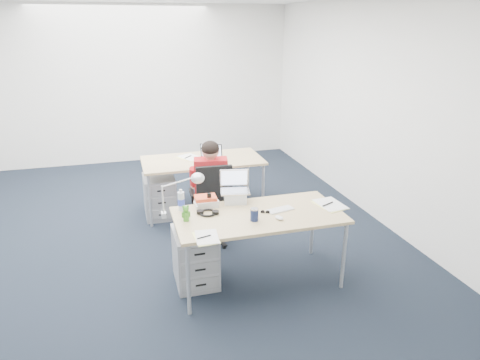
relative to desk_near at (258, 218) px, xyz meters
name	(u,v)px	position (x,y,z in m)	size (l,w,h in m)	color
floor	(146,246)	(-1.03, 1.03, -0.68)	(7.00, 7.00, 0.00)	black
room	(134,99)	(-1.03, 1.03, 1.03)	(6.02, 7.02, 2.80)	white
desk_near	(258,218)	(0.00, 0.00, 0.00)	(1.60, 0.80, 0.73)	tan
desk_far	(203,163)	(-0.17, 1.89, 0.00)	(1.60, 0.80, 0.73)	tan
office_chair	(213,218)	(-0.24, 0.97, -0.41)	(0.66, 0.66, 0.98)	black
seated_person	(211,188)	(-0.22, 1.14, -0.09)	(0.44, 0.71, 1.20)	red
drawer_pedestal_near	(195,257)	(-0.60, 0.15, -0.41)	(0.40, 0.50, 0.55)	#A6A8AB
drawer_pedestal_far	(160,196)	(-0.77, 1.86, -0.41)	(0.40, 0.50, 0.55)	#A6A8AB
silver_laptop	(235,188)	(-0.14, 0.35, 0.20)	(0.29, 0.23, 0.31)	silver
wireless_keyboard	(280,210)	(0.23, 0.02, 0.05)	(0.27, 0.11, 0.01)	white
computer_mouse	(279,218)	(0.15, -0.17, 0.06)	(0.06, 0.09, 0.03)	white
headphones	(208,212)	(-0.47, 0.13, 0.06)	(0.22, 0.17, 0.04)	black
can_koozie	(254,215)	(-0.08, -0.13, 0.11)	(0.07, 0.07, 0.12)	#151F43
water_bottle	(181,200)	(-0.69, 0.29, 0.15)	(0.07, 0.07, 0.21)	silver
bear_figurine	(186,213)	(-0.69, 0.04, 0.12)	(0.08, 0.06, 0.15)	#277C21
book_stack	(206,201)	(-0.44, 0.33, 0.10)	(0.23, 0.17, 0.10)	silver
cordless_phone	(209,200)	(-0.42, 0.29, 0.12)	(0.04, 0.02, 0.15)	black
papers_left	(206,238)	(-0.58, -0.35, 0.05)	(0.19, 0.27, 0.01)	#FFFE93
papers_right	(330,205)	(0.75, 0.00, 0.05)	(0.23, 0.33, 0.01)	#FFFE93
sunglasses	(265,212)	(0.07, 0.00, 0.06)	(0.09, 0.04, 0.02)	black
desk_lamp	(176,195)	(-0.75, 0.17, 0.26)	(0.38, 0.14, 0.43)	silver
dark_laptop	(210,153)	(-0.09, 1.82, 0.15)	(0.30, 0.29, 0.22)	black
far_cup	(218,153)	(0.06, 1.97, 0.10)	(0.08, 0.08, 0.11)	white
far_papers	(190,158)	(-0.33, 2.00, 0.05)	(0.22, 0.31, 0.01)	white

